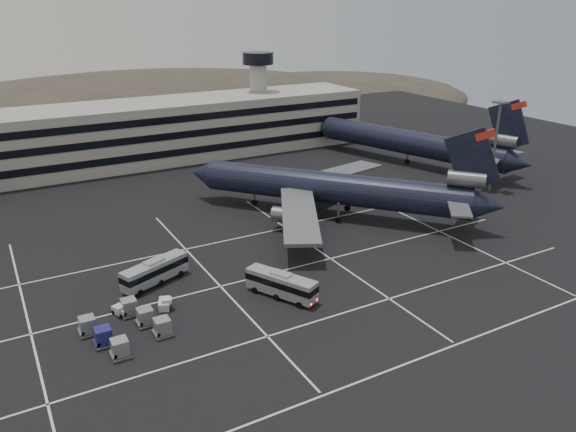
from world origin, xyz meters
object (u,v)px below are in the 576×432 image
object	(u,v)px
trijet_main	(336,188)
bus_far	(155,271)
bus_near	(281,284)
tug_a	(164,304)
uld_cluster	(125,326)

from	to	relation	value
trijet_main	bus_far	bearing A→B (deg)	154.41
trijet_main	bus_near	size ratio (longest dim) A/B	4.69
tug_a	trijet_main	bearing A→B (deg)	45.55
tug_a	uld_cluster	bearing A→B (deg)	-128.51
bus_far	tug_a	bearing A→B (deg)	149.34
tug_a	uld_cluster	size ratio (longest dim) A/B	0.25
tug_a	uld_cluster	world-z (taller)	uld_cluster
trijet_main	bus_near	world-z (taller)	trijet_main
trijet_main	bus_far	xyz separation A→B (m)	(-36.09, -9.60, -3.30)
bus_near	uld_cluster	bearing A→B (deg)	149.45
bus_near	bus_far	distance (m)	17.80
tug_a	bus_far	bearing A→B (deg)	103.02
bus_far	trijet_main	bearing A→B (deg)	-97.54
trijet_main	bus_far	size ratio (longest dim) A/B	4.60
bus_near	tug_a	size ratio (longest dim) A/B	3.59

